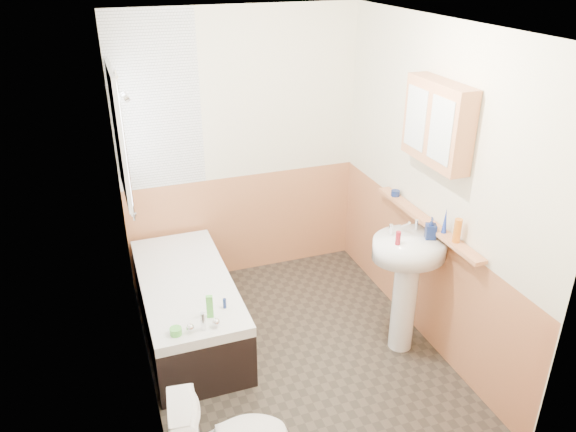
# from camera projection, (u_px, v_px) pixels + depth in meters

# --- Properties ---
(floor) EXTENTS (2.80, 2.80, 0.00)m
(floor) POSITION_uv_depth(u_px,v_px,m) (294.00, 354.00, 4.46)
(floor) COLOR #2C261F
(floor) RESTS_ON ground
(ceiling) EXTENTS (2.80, 2.80, 0.00)m
(ceiling) POSITION_uv_depth(u_px,v_px,m) (296.00, 25.00, 3.37)
(ceiling) COLOR white
(ceiling) RESTS_ON ground
(wall_back) EXTENTS (2.20, 0.02, 2.50)m
(wall_back) POSITION_uv_depth(u_px,v_px,m) (241.00, 149.00, 5.11)
(wall_back) COLOR #F4EBCA
(wall_back) RESTS_ON ground
(wall_front) EXTENTS (2.20, 0.02, 2.50)m
(wall_front) POSITION_uv_depth(u_px,v_px,m) (396.00, 329.00, 2.72)
(wall_front) COLOR #F4EBCA
(wall_front) RESTS_ON ground
(wall_left) EXTENTS (0.02, 2.80, 2.50)m
(wall_left) POSITION_uv_depth(u_px,v_px,m) (133.00, 237.00, 3.58)
(wall_left) COLOR #F4EBCA
(wall_left) RESTS_ON ground
(wall_right) EXTENTS (0.02, 2.80, 2.50)m
(wall_right) POSITION_uv_depth(u_px,v_px,m) (432.00, 191.00, 4.26)
(wall_right) COLOR #F4EBCA
(wall_right) RESTS_ON ground
(wainscot_right) EXTENTS (0.01, 2.80, 1.00)m
(wainscot_right) POSITION_uv_depth(u_px,v_px,m) (420.00, 275.00, 4.58)
(wainscot_right) COLOR tan
(wainscot_right) RESTS_ON wall_right
(wainscot_back) EXTENTS (2.20, 0.01, 1.00)m
(wainscot_back) POSITION_uv_depth(u_px,v_px,m) (245.00, 224.00, 5.42)
(wainscot_back) COLOR tan
(wainscot_back) RESTS_ON wall_back
(tile_cladding_left) EXTENTS (0.01, 2.80, 2.50)m
(tile_cladding_left) POSITION_uv_depth(u_px,v_px,m) (136.00, 237.00, 3.59)
(tile_cladding_left) COLOR white
(tile_cladding_left) RESTS_ON wall_left
(tile_return_back) EXTENTS (0.75, 0.01, 1.50)m
(tile_return_back) POSITION_uv_depth(u_px,v_px,m) (156.00, 103.00, 4.65)
(tile_return_back) COLOR white
(tile_return_back) RESTS_ON wall_back
(window) EXTENTS (0.03, 0.79, 0.99)m
(window) POSITION_uv_depth(u_px,v_px,m) (120.00, 134.00, 4.22)
(window) COLOR white
(window) RESTS_ON wall_left
(bathtub) EXTENTS (0.70, 1.58, 0.67)m
(bathtub) POSITION_uv_depth(u_px,v_px,m) (188.00, 306.00, 4.58)
(bathtub) COLOR black
(bathtub) RESTS_ON floor
(shower_riser) EXTENTS (0.10, 0.08, 1.13)m
(shower_riser) POSITION_uv_depth(u_px,v_px,m) (125.00, 136.00, 3.99)
(shower_riser) COLOR silver
(shower_riser) RESTS_ON wall_left
(sink) EXTENTS (0.57, 0.46, 1.10)m
(sink) POSITION_uv_depth(u_px,v_px,m) (407.00, 271.00, 4.25)
(sink) COLOR white
(sink) RESTS_ON floor
(pine_shelf) EXTENTS (0.10, 1.34, 0.03)m
(pine_shelf) POSITION_uv_depth(u_px,v_px,m) (426.00, 221.00, 4.27)
(pine_shelf) COLOR tan
(pine_shelf) RESTS_ON wall_right
(medicine_cabinet) EXTENTS (0.16, 0.64, 0.58)m
(medicine_cabinet) POSITION_uv_depth(u_px,v_px,m) (438.00, 123.00, 3.89)
(medicine_cabinet) COLOR tan
(medicine_cabinet) RESTS_ON wall_right
(foam_can) EXTENTS (0.06, 0.06, 0.18)m
(foam_can) POSITION_uv_depth(u_px,v_px,m) (457.00, 231.00, 3.90)
(foam_can) COLOR orange
(foam_can) RESTS_ON pine_shelf
(green_bottle) EXTENTS (0.05, 0.05, 0.19)m
(green_bottle) POSITION_uv_depth(u_px,v_px,m) (445.00, 221.00, 4.03)
(green_bottle) COLOR #19339E
(green_bottle) RESTS_ON pine_shelf
(black_jar) EXTENTS (0.08, 0.08, 0.05)m
(black_jar) POSITION_uv_depth(u_px,v_px,m) (395.00, 193.00, 4.65)
(black_jar) COLOR navy
(black_jar) RESTS_ON pine_shelf
(soap_bottle) EXTENTS (0.13, 0.18, 0.08)m
(soap_bottle) POSITION_uv_depth(u_px,v_px,m) (430.00, 234.00, 4.12)
(soap_bottle) COLOR navy
(soap_bottle) RESTS_ON sink
(clear_bottle) EXTENTS (0.04, 0.04, 0.10)m
(clear_bottle) POSITION_uv_depth(u_px,v_px,m) (398.00, 238.00, 4.03)
(clear_bottle) COLOR maroon
(clear_bottle) RESTS_ON sink
(blue_gel) EXTENTS (0.05, 0.04, 0.18)m
(blue_gel) POSITION_uv_depth(u_px,v_px,m) (210.00, 307.00, 3.98)
(blue_gel) COLOR #59C647
(blue_gel) RESTS_ON bathtub
(cream_jar) EXTENTS (0.11, 0.11, 0.05)m
(cream_jar) POSITION_uv_depth(u_px,v_px,m) (176.00, 331.00, 3.82)
(cream_jar) COLOR #59C647
(cream_jar) RESTS_ON bathtub
(orange_bottle) EXTENTS (0.03, 0.03, 0.08)m
(orange_bottle) POSITION_uv_depth(u_px,v_px,m) (225.00, 303.00, 4.10)
(orange_bottle) COLOR navy
(orange_bottle) RESTS_ON bathtub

